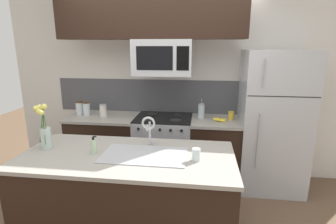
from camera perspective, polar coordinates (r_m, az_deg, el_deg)
ground_plane at (r=3.15m, az=-3.51°, el=-22.08°), size 10.00×10.00×0.00m
rear_partition at (r=3.82m, az=4.30°, el=5.69°), size 5.20×0.10×2.60m
splash_band at (r=3.82m, az=-0.30°, el=3.44°), size 3.26×0.01×0.48m
back_counter_left at (r=3.91m, az=-13.42°, el=-7.28°), size 0.96×0.65×0.91m
back_counter_right at (r=3.68m, az=9.97°, el=-8.52°), size 0.66×0.65×0.91m
stove_range at (r=3.70m, az=-0.97°, el=-8.03°), size 0.76×0.64×0.93m
microwave at (r=3.41m, az=-1.11°, el=11.76°), size 0.74×0.40×0.45m
upper_cabinet_band at (r=3.42m, az=-3.85°, el=20.52°), size 2.33×0.34×0.60m
refrigerator at (r=3.66m, az=21.73°, el=-1.96°), size 0.82×0.74×1.82m
storage_jar_tall at (r=3.93m, az=-18.70°, el=0.84°), size 0.10×0.10×0.19m
storage_jar_medium at (r=3.85m, az=-17.31°, el=0.71°), size 0.09×0.09×0.19m
storage_jar_short at (r=3.74m, az=-13.94°, el=0.33°), size 0.09×0.09×0.17m
banana_bunch at (r=3.47m, az=11.22°, el=-1.66°), size 0.19×0.12×0.07m
french_press at (r=3.55m, az=7.25°, el=0.19°), size 0.09×0.09×0.27m
coffee_tin at (r=3.58m, az=13.54°, el=-0.75°), size 0.08×0.08×0.11m
island_counter at (r=2.65m, az=-8.50°, el=-18.16°), size 1.94×0.91×0.91m
kitchen_sink at (r=2.42m, az=-5.15°, el=-10.85°), size 0.76×0.44×0.16m
sink_faucet at (r=2.53m, az=-4.20°, el=-3.29°), size 0.14×0.14×0.31m
dish_soap_bottle at (r=2.50m, az=-15.89°, el=-7.13°), size 0.06×0.05×0.16m
drinking_glass at (r=2.27m, az=6.14°, el=-9.23°), size 0.07×0.07×0.11m
flower_vase at (r=2.74m, az=-25.22°, el=-4.11°), size 0.14×0.17×0.44m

